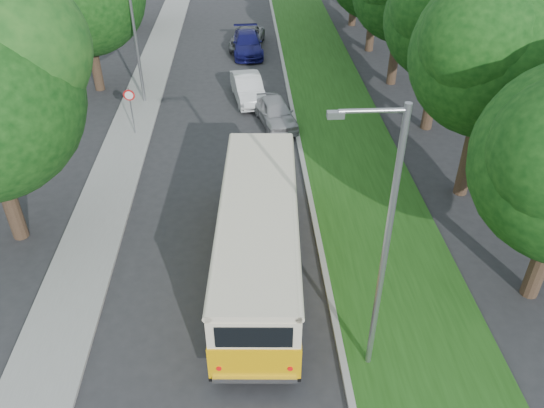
{
  "coord_description": "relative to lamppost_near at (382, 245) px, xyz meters",
  "views": [
    {
      "loc": [
        1.05,
        -12.12,
        12.37
      ],
      "look_at": [
        1.9,
        3.44,
        1.5
      ],
      "focal_mm": 35.0,
      "sensor_mm": 36.0,
      "label": 1
    }
  ],
  "objects": [
    {
      "name": "ground",
      "position": [
        -4.21,
        2.5,
        -4.37
      ],
      "size": [
        120.0,
        120.0,
        0.0
      ],
      "primitive_type": "plane",
      "color": "#29292C",
      "rests_on": "ground"
    },
    {
      "name": "curb",
      "position": [
        -0.61,
        7.5,
        -4.29
      ],
      "size": [
        0.2,
        70.0,
        0.15
      ],
      "primitive_type": "cube",
      "color": "gray",
      "rests_on": "ground"
    },
    {
      "name": "grass_verge",
      "position": [
        1.74,
        7.5,
        -4.3
      ],
      "size": [
        4.5,
        70.0,
        0.13
      ],
      "primitive_type": "cube",
      "color": "#1D4813",
      "rests_on": "ground"
    },
    {
      "name": "sidewalk",
      "position": [
        -9.01,
        7.5,
        -4.31
      ],
      "size": [
        2.2,
        70.0,
        0.12
      ],
      "primitive_type": "cube",
      "color": "gray",
      "rests_on": "ground"
    },
    {
      "name": "lamppost_near",
      "position": [
        0.0,
        0.0,
        0.0
      ],
      "size": [
        1.71,
        0.16,
        8.0
      ],
      "color": "gray",
      "rests_on": "ground"
    },
    {
      "name": "lamppost_far",
      "position": [
        -8.91,
        18.5,
        -0.25
      ],
      "size": [
        1.71,
        0.16,
        7.5
      ],
      "color": "gray",
      "rests_on": "ground"
    },
    {
      "name": "warning_sign",
      "position": [
        -8.71,
        14.48,
        -2.66
      ],
      "size": [
        0.56,
        0.1,
        2.5
      ],
      "color": "gray",
      "rests_on": "ground"
    },
    {
      "name": "vintage_bus",
      "position": [
        -2.85,
        4.04,
        -2.91
      ],
      "size": [
        3.08,
        9.94,
        2.91
      ],
      "primitive_type": null,
      "rotation": [
        0.0,
        0.0,
        -0.06
      ],
      "color": "#FBB207",
      "rests_on": "ground"
    },
    {
      "name": "car_silver",
      "position": [
        -1.61,
        15.35,
        -3.69
      ],
      "size": [
        2.38,
        4.23,
        1.36
      ],
      "primitive_type": "imported",
      "rotation": [
        0.0,
        0.0,
        0.21
      ],
      "color": "#A5A5A9",
      "rests_on": "ground"
    },
    {
      "name": "car_white",
      "position": [
        -2.98,
        18.51,
        -3.67
      ],
      "size": [
        2.11,
        4.43,
        1.4
      ],
      "primitive_type": "imported",
      "rotation": [
        0.0,
        0.0,
        0.15
      ],
      "color": "white",
      "rests_on": "ground"
    },
    {
      "name": "car_blue",
      "position": [
        -2.89,
        26.33,
        -3.67
      ],
      "size": [
        2.16,
        4.9,
        1.4
      ],
      "primitive_type": "imported",
      "rotation": [
        0.0,
        0.0,
        0.04
      ],
      "color": "navy",
      "rests_on": "ground"
    },
    {
      "name": "car_grey",
      "position": [
        -2.9,
        27.67,
        -3.73
      ],
      "size": [
        2.77,
        4.84,
        1.27
      ],
      "primitive_type": "imported",
      "rotation": [
        0.0,
        0.0,
        -0.15
      ],
      "color": "#56595D",
      "rests_on": "ground"
    }
  ]
}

